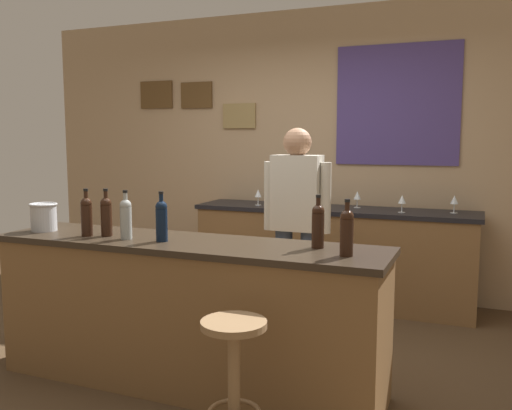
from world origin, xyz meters
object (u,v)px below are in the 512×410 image
(bar_stool, at_px, (234,365))
(wine_bottle_a, at_px, (87,215))
(wine_glass_b, at_px, (300,194))
(wine_glass_e, at_px, (454,200))
(wine_glass_c, at_px, (357,196))
(bartender, at_px, (297,220))
(wine_bottle_b, at_px, (106,215))
(wine_bottle_d, at_px, (162,219))
(wine_glass_d, at_px, (402,200))
(wine_bottle_c, at_px, (126,217))
(wine_bottle_f, at_px, (347,231))
(ice_bucket, at_px, (44,216))
(wine_glass_a, at_px, (258,194))
(wine_bottle_e, at_px, (318,224))

(bar_stool, xyz_separation_m, wine_bottle_a, (-1.26, 0.50, 0.60))
(wine_glass_b, bearing_deg, wine_glass_e, -0.97)
(wine_glass_b, bearing_deg, wine_glass_c, 1.98)
(bartender, distance_m, wine_bottle_b, 1.40)
(wine_bottle_d, height_order, wine_glass_d, wine_bottle_d)
(bar_stool, height_order, wine_bottle_a, wine_bottle_a)
(wine_bottle_b, height_order, wine_bottle_d, same)
(bar_stool, relative_size, wine_bottle_b, 2.22)
(wine_bottle_c, height_order, wine_glass_e, wine_bottle_c)
(wine_bottle_f, bearing_deg, wine_bottle_b, 179.66)
(ice_bucket, xyz_separation_m, wine_glass_a, (0.75, 2.02, -0.01))
(wine_bottle_b, distance_m, wine_glass_e, 2.94)
(wine_bottle_a, bearing_deg, wine_glass_c, 60.43)
(wine_bottle_e, height_order, wine_glass_b, wine_bottle_e)
(wine_bottle_c, xyz_separation_m, wine_bottle_f, (1.38, 0.03, 0.00))
(wine_bottle_a, relative_size, wine_bottle_d, 1.00)
(wine_bottle_d, distance_m, wine_bottle_f, 1.14)
(ice_bucket, height_order, wine_glass_a, ice_bucket)
(wine_glass_d, bearing_deg, bar_stool, -99.64)
(wine_bottle_a, relative_size, wine_glass_b, 1.97)
(bar_stool, bearing_deg, bartender, 97.33)
(wine_bottle_c, xyz_separation_m, wine_bottle_e, (1.18, 0.19, 0.00))
(ice_bucket, relative_size, wine_glass_e, 1.21)
(wine_glass_c, height_order, wine_glass_e, same)
(wine_bottle_b, xyz_separation_m, wine_glass_b, (0.61, 2.17, -0.05))
(wine_glass_c, bearing_deg, wine_glass_d, -22.52)
(wine_bottle_d, bearing_deg, wine_bottle_c, -175.64)
(bar_stool, height_order, wine_bottle_e, wine_bottle_e)
(wine_bottle_a, bearing_deg, wine_bottle_b, 22.56)
(bartender, distance_m, wine_glass_d, 1.18)
(wine_bottle_c, bearing_deg, wine_glass_d, 55.63)
(bartender, distance_m, wine_bottle_a, 1.51)
(wine_bottle_d, relative_size, wine_glass_e, 1.97)
(wine_glass_a, distance_m, wine_glass_e, 1.78)
(bar_stool, height_order, wine_bottle_f, wine_bottle_f)
(bar_stool, relative_size, wine_bottle_f, 2.22)
(wine_bottle_c, bearing_deg, wine_glass_b, 79.08)
(wine_bottle_a, xyz_separation_m, wine_glass_b, (0.72, 2.22, -0.05))
(ice_bucket, relative_size, wine_glass_a, 1.21)
(wine_bottle_c, distance_m, ice_bucket, 0.70)
(wine_glass_b, relative_size, wine_glass_c, 1.00)
(wine_bottle_d, distance_m, wine_glass_c, 2.33)
(wine_bottle_b, relative_size, wine_bottle_c, 1.00)
(wine_bottle_d, distance_m, wine_glass_a, 2.06)
(wine_glass_b, xyz_separation_m, wine_glass_e, (1.40, -0.02, 0.00))
(wine_glass_c, xyz_separation_m, wine_glass_d, (0.43, -0.18, 0.00))
(wine_glass_b, bearing_deg, wine_glass_d, -9.24)
(wine_bottle_b, xyz_separation_m, wine_glass_e, (2.00, 2.15, -0.05))
(bartender, bearing_deg, wine_glass_c, 79.83)
(bar_stool, bearing_deg, wine_bottle_d, 143.76)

